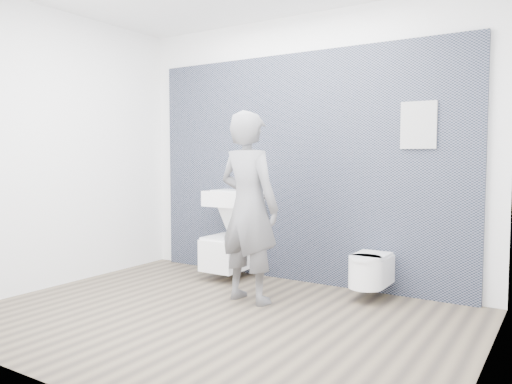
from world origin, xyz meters
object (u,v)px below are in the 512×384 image
Objects in this scene: toilet_square at (229,251)px; toilet_rounded at (369,270)px; washbasin at (233,198)px; visitor at (249,207)px.

toilet_square is 1.36× the size of toilet_rounded.
washbasin is 0.77× the size of toilet_square.
toilet_square reaches higher than toilet_rounded.
toilet_rounded is at bearing -2.10° from washbasin.
toilet_square is at bearing -179.26° from toilet_rounded.
toilet_square is (0.00, -0.08, -0.57)m from washbasin.
toilet_square is at bearing -36.39° from visitor.
washbasin is 0.32× the size of visitor.
toilet_square is at bearing -90.00° from washbasin.
washbasin reaches higher than toilet_rounded.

